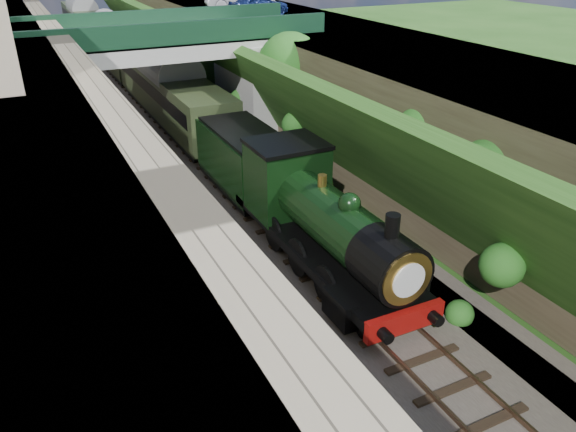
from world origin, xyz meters
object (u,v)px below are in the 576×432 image
object	(u,v)px
road_bridge	(181,73)
tender	(245,163)
car_blue	(259,5)
tree	(291,68)
locomotive	(323,223)

from	to	relation	value
road_bridge	tender	world-z (taller)	road_bridge
car_blue	tender	distance (m)	16.39
tree	tender	bearing A→B (deg)	-134.68
locomotive	tender	distance (m)	7.37
road_bridge	tender	xyz separation A→B (m)	(0.26, -8.76, -2.46)
tree	car_blue	distance (m)	9.67
tender	car_blue	bearing A→B (deg)	63.82
road_bridge	car_blue	world-z (taller)	car_blue
road_bridge	tree	size ratio (longest dim) A/B	2.42
tree	tender	world-z (taller)	tree
road_bridge	locomotive	world-z (taller)	road_bridge
road_bridge	car_blue	bearing A→B (deg)	35.98
tree	car_blue	xyz separation A→B (m)	(2.13, 9.15, 2.30)
road_bridge	locomotive	xyz separation A→B (m)	(0.26, -16.13, -2.18)
locomotive	car_blue	bearing A→B (deg)	72.18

